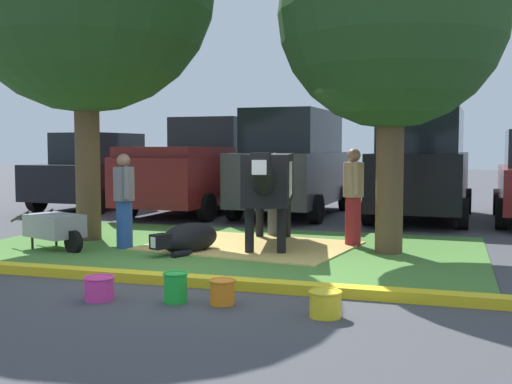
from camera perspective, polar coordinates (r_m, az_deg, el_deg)
ground_plane at (r=8.58m, az=-4.12°, el=-7.06°), size 80.00×80.00×0.00m
grass_island at (r=10.26m, az=-3.01°, el=-5.14°), size 8.17×4.96×0.02m
curb_yellow at (r=7.88m, az=-9.78°, el=-7.67°), size 9.37×0.24×0.12m
hay_bedding at (r=10.40m, az=-0.50°, el=-4.93°), size 3.53×2.86×0.04m
shade_tree_right at (r=10.07m, az=12.25°, el=15.41°), size 3.47×3.47×5.41m
cow_holstein at (r=10.28m, az=1.20°, el=1.15°), size 1.16×3.09×1.58m
calf_lying at (r=9.83m, az=-6.16°, el=-4.23°), size 0.87×1.32×0.48m
person_handler at (r=11.53m, az=1.73°, el=-0.02°), size 0.51×0.34×1.55m
person_visitor_near at (r=10.48m, az=8.83°, el=-0.21°), size 0.34×0.50×1.63m
person_visitor_far at (r=10.38m, az=-11.89°, el=-0.56°), size 0.37×0.43×1.55m
wheelbarrow at (r=10.56m, az=-17.74°, el=-3.01°), size 1.59×1.00×0.63m
bucket_pink at (r=7.10m, az=-14.05°, el=-8.42°), size 0.34×0.34×0.26m
bucket_green at (r=6.85m, az=-7.32°, el=-8.52°), size 0.27×0.27×0.32m
bucket_orange at (r=6.72m, az=-3.08°, el=-8.99°), size 0.29×0.29×0.27m
bucket_yellow at (r=6.27m, az=6.33°, el=-10.00°), size 0.33×0.33×0.26m
sedan_blue at (r=17.47m, az=-14.08°, el=1.80°), size 2.16×4.47×2.02m
pickup_truck_maroon at (r=16.02m, az=-5.05°, el=2.17°), size 2.39×5.48×2.42m
suv_dark_grey at (r=15.21m, az=3.44°, el=2.66°), size 2.27×4.67×2.52m
suv_black at (r=14.77m, az=14.85°, el=2.48°), size 2.27×4.67×2.52m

